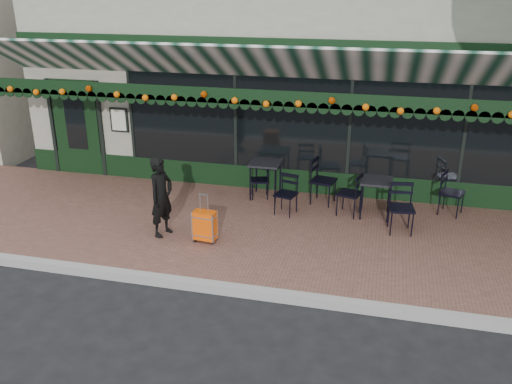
% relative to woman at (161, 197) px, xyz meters
% --- Properties ---
extents(ground, '(80.00, 80.00, 0.00)m').
position_rel_woman_xyz_m(ground, '(1.61, -1.32, -0.87)').
color(ground, black).
rests_on(ground, ground).
extents(sidewalk, '(18.00, 4.00, 0.15)m').
position_rel_woman_xyz_m(sidewalk, '(1.61, 0.68, -0.79)').
color(sidewalk, brown).
rests_on(sidewalk, ground).
extents(curb, '(18.00, 0.16, 0.15)m').
position_rel_woman_xyz_m(curb, '(1.61, -1.40, -0.79)').
color(curb, '#9E9E99').
rests_on(curb, ground).
extents(restaurant_building, '(12.00, 9.60, 4.50)m').
position_rel_woman_xyz_m(restaurant_building, '(1.61, 6.52, 1.40)').
color(restaurant_building, gray).
rests_on(restaurant_building, ground).
extents(woman, '(0.48, 0.60, 1.44)m').
position_rel_woman_xyz_m(woman, '(0.00, 0.00, 0.00)').
color(woman, black).
rests_on(woman, sidewalk).
extents(suitcase, '(0.40, 0.25, 0.88)m').
position_rel_woman_xyz_m(suitcase, '(0.82, -0.09, -0.42)').
color(suitcase, '#FD5308').
rests_on(suitcase, sidewalk).
extents(cafe_table_a, '(0.60, 0.60, 0.74)m').
position_rel_woman_xyz_m(cafe_table_a, '(3.64, 1.73, -0.05)').
color(cafe_table_a, black).
rests_on(cafe_table_a, sidewalk).
extents(cafe_table_b, '(0.63, 0.63, 0.77)m').
position_rel_woman_xyz_m(cafe_table_b, '(1.38, 2.18, -0.02)').
color(cafe_table_b, black).
rests_on(cafe_table_b, sidewalk).
extents(chair_a_left, '(0.52, 0.52, 0.85)m').
position_rel_woman_xyz_m(chair_a_left, '(3.15, 1.68, -0.29)').
color(chair_a_left, black).
rests_on(chair_a_left, sidewalk).
extents(chair_a_right, '(0.55, 0.55, 0.86)m').
position_rel_woman_xyz_m(chair_a_right, '(5.07, 2.17, -0.29)').
color(chair_a_right, black).
rests_on(chair_a_right, sidewalk).
extents(chair_a_front, '(0.51, 0.51, 0.90)m').
position_rel_woman_xyz_m(chair_a_front, '(4.12, 1.12, -0.27)').
color(chair_a_front, black).
rests_on(chair_a_front, sidewalk).
extents(chair_b_left, '(0.47, 0.47, 0.75)m').
position_rel_woman_xyz_m(chair_b_left, '(1.27, 2.13, -0.34)').
color(chair_b_left, black).
rests_on(chair_b_left, sidewalk).
extents(chair_b_right, '(0.56, 0.56, 0.94)m').
position_rel_woman_xyz_m(chair_b_right, '(2.59, 2.15, -0.25)').
color(chair_b_right, black).
rests_on(chair_b_right, sidewalk).
extents(chair_b_front, '(0.48, 0.48, 0.79)m').
position_rel_woman_xyz_m(chair_b_front, '(1.96, 1.42, -0.33)').
color(chair_b_front, black).
rests_on(chair_b_front, sidewalk).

